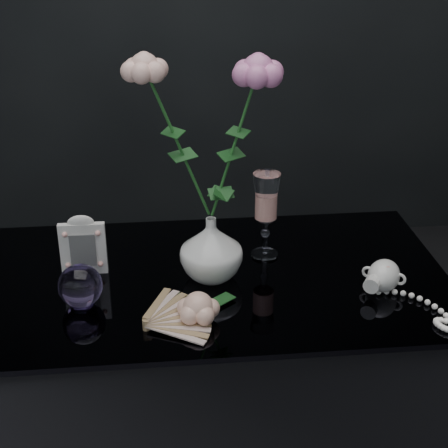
{
  "coord_description": "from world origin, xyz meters",
  "views": [
    {
      "loc": [
        -0.09,
        -1.23,
        1.51
      ],
      "look_at": [
        0.03,
        -0.02,
        0.92
      ],
      "focal_mm": 55.0,
      "sensor_mm": 36.0,
      "label": 1
    }
  ],
  "objects_px": {
    "picture_frame": "(83,244)",
    "pearl_jar": "(384,274)",
    "wine_glass": "(266,216)",
    "paperweight": "(80,286)",
    "loose_rose": "(198,307)",
    "vase": "(211,249)"
  },
  "relations": [
    {
      "from": "vase",
      "to": "loose_rose",
      "type": "relative_size",
      "value": 0.77
    },
    {
      "from": "paperweight",
      "to": "loose_rose",
      "type": "bearing_deg",
      "value": -19.85
    },
    {
      "from": "picture_frame",
      "to": "loose_rose",
      "type": "height_order",
      "value": "picture_frame"
    },
    {
      "from": "picture_frame",
      "to": "pearl_jar",
      "type": "height_order",
      "value": "picture_frame"
    },
    {
      "from": "paperweight",
      "to": "loose_rose",
      "type": "xyz_separation_m",
      "value": [
        0.23,
        -0.08,
        -0.01
      ]
    },
    {
      "from": "wine_glass",
      "to": "picture_frame",
      "type": "relative_size",
      "value": 1.45
    },
    {
      "from": "paperweight",
      "to": "loose_rose",
      "type": "distance_m",
      "value": 0.24
    },
    {
      "from": "pearl_jar",
      "to": "loose_rose",
      "type": "bearing_deg",
      "value": -136.36
    },
    {
      "from": "loose_rose",
      "to": "wine_glass",
      "type": "bearing_deg",
      "value": 47.72
    },
    {
      "from": "vase",
      "to": "loose_rose",
      "type": "xyz_separation_m",
      "value": [
        -0.04,
        -0.16,
        -0.04
      ]
    },
    {
      "from": "picture_frame",
      "to": "vase",
      "type": "bearing_deg",
      "value": -9.72
    },
    {
      "from": "vase",
      "to": "paperweight",
      "type": "distance_m",
      "value": 0.28
    },
    {
      "from": "vase",
      "to": "pearl_jar",
      "type": "bearing_deg",
      "value": -13.29
    },
    {
      "from": "wine_glass",
      "to": "loose_rose",
      "type": "height_order",
      "value": "wine_glass"
    },
    {
      "from": "pearl_jar",
      "to": "vase",
      "type": "bearing_deg",
      "value": -161.47
    },
    {
      "from": "vase",
      "to": "paperweight",
      "type": "height_order",
      "value": "vase"
    },
    {
      "from": "wine_glass",
      "to": "paperweight",
      "type": "xyz_separation_m",
      "value": [
        -0.4,
        -0.17,
        -0.06
      ]
    },
    {
      "from": "wine_glass",
      "to": "pearl_jar",
      "type": "relative_size",
      "value": 0.84
    },
    {
      "from": "wine_glass",
      "to": "paperweight",
      "type": "distance_m",
      "value": 0.44
    },
    {
      "from": "vase",
      "to": "paperweight",
      "type": "xyz_separation_m",
      "value": [
        -0.27,
        -0.08,
        -0.03
      ]
    },
    {
      "from": "vase",
      "to": "picture_frame",
      "type": "xyz_separation_m",
      "value": [
        -0.27,
        0.05,
        -0.0
      ]
    },
    {
      "from": "wine_glass",
      "to": "loose_rose",
      "type": "xyz_separation_m",
      "value": [
        -0.17,
        -0.25,
        -0.07
      ]
    }
  ]
}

